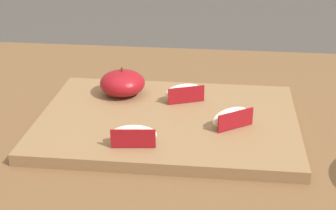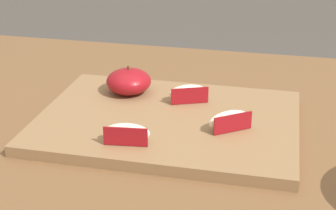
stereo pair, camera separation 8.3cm
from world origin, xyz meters
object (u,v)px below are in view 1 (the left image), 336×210
cutting_board (168,121)px  apple_half_skin_up (122,83)px  apple_wedge_left (231,117)px  apple_wedge_back (134,135)px  apple_wedge_middle (184,92)px

cutting_board → apple_half_skin_up: (-0.09, 0.08, 0.03)m
cutting_board → apple_wedge_left: 0.11m
apple_half_skin_up → apple_wedge_back: apple_half_skin_up is taller
cutting_board → apple_wedge_middle: 0.07m
apple_half_skin_up → apple_wedge_middle: (0.11, -0.01, -0.01)m
cutting_board → apple_wedge_left: apple_wedge_left is taller
cutting_board → apple_wedge_middle: apple_wedge_middle is taller
apple_half_skin_up → apple_wedge_left: apple_half_skin_up is taller
apple_wedge_back → apple_wedge_left: same height
apple_wedge_middle → apple_wedge_back: size_ratio=1.02×
apple_wedge_back → apple_half_skin_up: bearing=105.9°
cutting_board → apple_half_skin_up: apple_half_skin_up is taller
apple_half_skin_up → apple_wedge_middle: apple_half_skin_up is taller
cutting_board → apple_wedge_back: bearing=-111.1°
cutting_board → apple_wedge_left: (0.10, -0.02, 0.02)m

